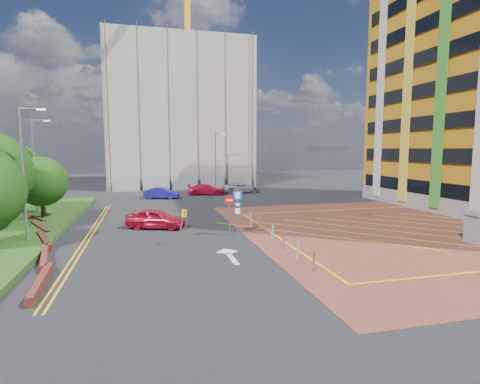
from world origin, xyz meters
name	(u,v)px	position (x,y,z in m)	size (l,w,h in m)	color
ground	(234,240)	(0.00, 0.00, 0.00)	(140.00, 140.00, 0.00)	black
forecourt	(419,228)	(14.00, 0.00, 0.01)	(26.00, 26.00, 0.02)	brown
retaining_wall	(40,240)	(-11.80, 2.00, 0.20)	(6.06, 20.33, 0.40)	maroon
tree_c	(41,182)	(-13.50, 10.00, 3.19)	(4.00, 4.00, 4.90)	#3D2B1C
tree_d	(12,172)	(-16.50, 13.00, 3.87)	(5.00, 5.00, 6.08)	#3D2B1C
lamp_left_near	(24,168)	(-12.42, 2.00, 4.66)	(1.53, 0.16, 8.00)	#9EA0A8
lamp_left_far	(35,163)	(-14.42, 12.00, 4.66)	(1.53, 0.16, 8.00)	#9EA0A8
lamp_back	(216,159)	(4.08, 28.00, 4.36)	(1.53, 0.16, 8.00)	#9EA0A8
sign_cluster	(234,207)	(0.30, 0.98, 1.95)	(1.17, 0.12, 3.20)	#9EA0A8
warning_sign	(182,223)	(-3.34, -0.78, 1.43)	(0.73, 0.41, 2.25)	#9EA0A8
bollard_row	(276,237)	(2.30, -1.67, 0.47)	(0.14, 11.14, 0.90)	#9EA0A8
construction_building	(178,117)	(0.00, 40.00, 11.00)	(21.20, 19.20, 22.00)	gray
tower_crane	(189,22)	(2.00, 39.44, 25.85)	(1.60, 35.00, 35.40)	#FFAE16
construction_fence	(192,183)	(1.00, 30.00, 1.00)	(21.60, 0.06, 2.00)	gray
car_red_left	(156,219)	(-4.71, 4.75, 0.73)	(1.73, 4.30, 1.46)	#A60E24
car_blue_back	(162,193)	(-3.64, 21.40, 0.67)	(1.41, 4.06, 1.34)	navy
car_red_back	(206,189)	(2.02, 23.82, 0.68)	(1.91, 4.69, 1.36)	#BB102E
car_silver_back	(241,188)	(6.85, 24.85, 0.68)	(2.25, 4.88, 1.36)	#B5B5BD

